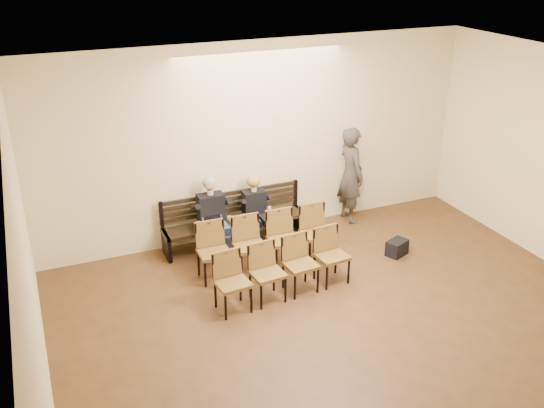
% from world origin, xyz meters
% --- Properties ---
extents(ground, '(10.00, 10.00, 0.00)m').
position_xyz_m(ground, '(0.00, 0.00, 0.00)').
color(ground, brown).
rests_on(ground, ground).
extents(room_walls, '(8.02, 10.01, 3.51)m').
position_xyz_m(room_walls, '(0.00, 0.79, 2.54)').
color(room_walls, beige).
rests_on(room_walls, ground).
extents(bench, '(2.60, 0.90, 0.45)m').
position_xyz_m(bench, '(-0.62, 4.65, 0.23)').
color(bench, black).
rests_on(bench, ground).
extents(seated_man, '(0.56, 0.77, 1.34)m').
position_xyz_m(seated_man, '(-1.07, 4.53, 0.67)').
color(seated_man, black).
rests_on(seated_man, ground).
extents(seated_woman, '(0.49, 0.68, 1.15)m').
position_xyz_m(seated_woman, '(-0.27, 4.53, 0.57)').
color(seated_woman, black).
rests_on(seated_woman, ground).
extents(laptop, '(0.37, 0.31, 0.25)m').
position_xyz_m(laptop, '(-1.09, 4.36, 0.57)').
color(laptop, silver).
rests_on(laptop, bench).
extents(water_bottle, '(0.08, 0.08, 0.24)m').
position_xyz_m(water_bottle, '(-0.14, 4.25, 0.57)').
color(water_bottle, silver).
rests_on(water_bottle, bench).
extents(bag, '(0.43, 0.37, 0.27)m').
position_xyz_m(bag, '(1.79, 3.17, 0.13)').
color(bag, black).
rests_on(bag, ground).
extents(passerby, '(0.53, 0.79, 2.13)m').
position_xyz_m(passerby, '(1.74, 4.75, 1.07)').
color(passerby, '#38342E').
rests_on(passerby, ground).
extents(chair_row_front, '(2.30, 0.56, 0.94)m').
position_xyz_m(chair_row_front, '(-0.44, 3.63, 0.47)').
color(chair_row_front, brown).
rests_on(chair_row_front, ground).
extents(chair_row_back, '(2.22, 0.68, 0.90)m').
position_xyz_m(chair_row_back, '(-0.52, 2.77, 0.45)').
color(chair_row_back, brown).
rests_on(chair_row_back, ground).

